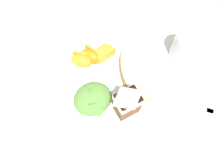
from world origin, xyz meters
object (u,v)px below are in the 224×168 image
at_px(green_salad_pile, 93,98).
at_px(milk_carton, 127,102).
at_px(orange_wedge_middle, 91,56).
at_px(orange_wedge_rear, 82,60).
at_px(drinking_clear_cup, 185,47).
at_px(orange_wedge_front, 104,52).
at_px(metal_fork, 191,105).
at_px(cheesy_pizza_bread, 136,74).
at_px(white_plate, 112,87).

distance_m(green_salad_pile, milk_carton, 0.10).
height_order(orange_wedge_middle, orange_wedge_rear, same).
bearing_deg(drinking_clear_cup, orange_wedge_front, -25.09).
xyz_separation_m(metal_fork, drinking_clear_cup, (-0.07, -0.14, 0.04)).
relative_size(cheesy_pizza_bread, orange_wedge_front, 2.86).
relative_size(metal_fork, drinking_clear_cup, 1.71).
bearing_deg(white_plate, orange_wedge_front, -104.49).
relative_size(orange_wedge_front, orange_wedge_middle, 0.92).
xyz_separation_m(cheesy_pizza_bread, orange_wedge_middle, (0.08, -0.11, 0.00)).
bearing_deg(milk_carton, white_plate, -91.70).
distance_m(milk_carton, metal_fork, 0.19).
relative_size(cheesy_pizza_bread, orange_wedge_rear, 2.69).
xyz_separation_m(orange_wedge_front, drinking_clear_cup, (-0.21, 0.10, 0.01)).
height_order(milk_carton, drinking_clear_cup, milk_carton).
xyz_separation_m(white_plate, drinking_clear_cup, (-0.23, 0.00, 0.04)).
height_order(white_plate, metal_fork, white_plate).
bearing_deg(orange_wedge_rear, white_plate, 112.77).
height_order(white_plate, orange_wedge_front, orange_wedge_front).
bearing_deg(milk_carton, orange_wedge_middle, -86.96).
relative_size(green_salad_pile, orange_wedge_middle, 1.43).
xyz_separation_m(green_salad_pile, metal_fork, (-0.23, 0.13, -0.03)).
height_order(cheesy_pizza_bread, orange_wedge_middle, orange_wedge_middle).
height_order(white_plate, orange_wedge_middle, orange_wedge_middle).
bearing_deg(orange_wedge_middle, green_salad_pile, 65.40).
height_order(milk_carton, metal_fork, milk_carton).
distance_m(white_plate, orange_wedge_middle, 0.11).
distance_m(cheesy_pizza_bread, drinking_clear_cup, 0.16).
bearing_deg(white_plate, milk_carton, 88.30).
bearing_deg(orange_wedge_front, green_salad_pile, 50.92).
distance_m(metal_fork, drinking_clear_cup, 0.16).
bearing_deg(metal_fork, green_salad_pile, -29.82).
relative_size(milk_carton, orange_wedge_middle, 1.57).
relative_size(cheesy_pizza_bread, milk_carton, 1.68).
relative_size(cheesy_pizza_bread, drinking_clear_cup, 2.13).
relative_size(green_salad_pile, milk_carton, 0.91).
xyz_separation_m(white_plate, metal_fork, (-0.16, 0.15, -0.01)).
bearing_deg(metal_fork, orange_wedge_middle, -54.77).
height_order(orange_wedge_rear, drinking_clear_cup, drinking_clear_cup).
height_order(orange_wedge_front, orange_wedge_middle, same).
height_order(green_salad_pile, orange_wedge_middle, green_salad_pile).
height_order(orange_wedge_rear, metal_fork, orange_wedge_rear).
relative_size(milk_carton, metal_fork, 0.74).
xyz_separation_m(milk_carton, metal_fork, (-0.17, 0.07, -0.07)).
height_order(green_salad_pile, orange_wedge_rear, green_salad_pile).
bearing_deg(white_plate, metal_fork, 137.99).
relative_size(green_salad_pile, orange_wedge_front, 1.55).
distance_m(orange_wedge_middle, metal_fork, 0.31).
height_order(white_plate, orange_wedge_rear, orange_wedge_rear).
height_order(orange_wedge_front, drinking_clear_cup, drinking_clear_cup).
distance_m(cheesy_pizza_bread, milk_carton, 0.11).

